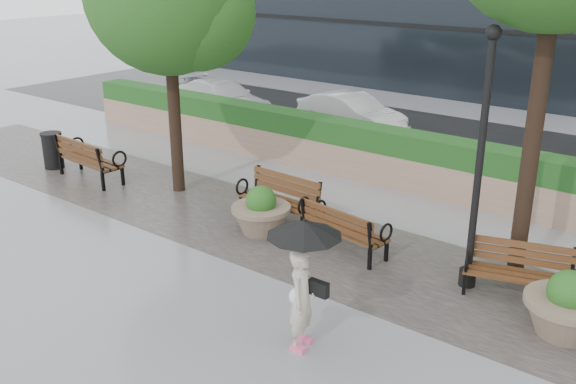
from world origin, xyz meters
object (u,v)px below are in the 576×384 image
Objects in this scene: planter_right at (566,311)px; car_left at (222,99)px; bench_3 at (517,282)px; planter_left at (261,215)px; bench_0 at (91,168)px; car_right at (351,113)px; bench_2 at (344,239)px; trash_bin at (53,151)px; bench_1 at (279,208)px; lamppost at (478,179)px; pedestrian at (303,272)px.

car_left reaches higher than planter_right.
planter_left is at bearing 170.28° from bench_3.
bench_3 is at bearing 6.48° from planter_left.
car_right is (2.57, 7.86, 0.30)m from bench_0.
bench_2 is 1.51× the size of planter_left.
planter_right is (0.94, -0.68, 0.14)m from bench_3.
trash_bin is (-1.57, -0.01, 0.14)m from bench_0.
bench_2 is at bearing -10.88° from bench_1.
planter_right is (11.31, -0.01, 0.09)m from bench_0.
lamppost reaches higher than bench_3.
bench_3 is at bearing 3.26° from trash_bin.
bench_2 is 11.38m from car_left.
planter_right is 0.29× the size of car_left.
lamppost reaches higher than pedestrian.
trash_bin is at bearing -170.62° from bench_1.
trash_bin is at bearing -177.11° from lamppost.
lamppost is 3.40m from pedestrian.
bench_0 is 5.43m from planter_left.
car_left is at bearing -27.27° from bench_2.
bench_0 is 9.72m from lamppost.
trash_bin is 8.89m from car_right.
bench_0 is 1.70× the size of planter_left.
planter_left reaches higher than bench_1.
planter_right reaches higher than planter_left.
trash_bin is 0.47× the size of pedestrian.
planter_right is at bearing -5.45° from bench_1.
bench_0 is at bearing 167.50° from bench_3.
pedestrian is (3.15, -3.39, 0.88)m from bench_1.
bench_3 is at bearing -107.22° from car_left.
car_left is (-7.51, 6.81, 0.23)m from planter_left.
bench_1 reaches higher than trash_bin.
car_left is at bearing 137.14° from bench_3.
bench_0 is 1.58m from trash_bin.
pedestrian reaches higher than bench_3.
lamppost is at bearing -33.19° from pedestrian.
lamppost reaches higher than trash_bin.
planter_left is 4.12m from pedestrian.
planter_right reaches higher than bench_2.
planter_right is at bearing -51.95° from bench_3.
bench_1 is 5.06m from bench_3.
pedestrian is at bearing -41.50° from planter_left.
bench_2 is 1.45× the size of planter_right.
car_left is at bearing 142.93° from bench_1.
planter_right is 11.76m from car_right.
car_right is (-2.73, 7.03, 0.33)m from bench_1.
planter_left is at bearing -173.91° from lamppost.
car_left reaches higher than bench_1.
bench_2 is 0.42× the size of lamppost.
car_right reaches higher than planter_right.
planter_left is at bearing 178.85° from planter_right.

